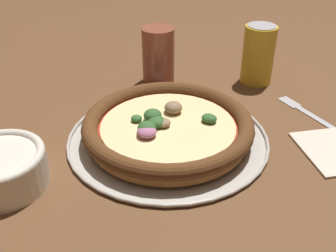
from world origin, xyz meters
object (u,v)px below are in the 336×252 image
bowl_near (0,168)px  drinking_cup (158,55)px  pizza_tray (168,138)px  fork (313,116)px  beverage_can (258,55)px  pizza (168,126)px

bowl_near → drinking_cup: 0.41m
bowl_near → pizza_tray: bearing=-141.6°
pizza_tray → drinking_cup: drinking_cup is taller
fork → beverage_can: 0.18m
bowl_near → drinking_cup: bearing=-109.6°
pizza_tray → fork: pizza_tray is taller
bowl_near → beverage_can: beverage_can is taller
pizza → bowl_near: bearing=38.5°
pizza_tray → beverage_can: (-0.13, -0.26, 0.06)m
pizza_tray → fork: (-0.24, -0.13, -0.00)m
pizza_tray → beverage_can: size_ratio=2.70×
pizza → beverage_can: size_ratio=2.27×
pizza → drinking_cup: 0.23m
fork → beverage_can: size_ratio=1.25×
bowl_near → fork: 0.54m
drinking_cup → beverage_can: size_ratio=0.95×
fork → drinking_cup: bearing=34.0°
bowl_near → beverage_can: 0.54m
bowl_near → beverage_can: bearing=-128.7°
drinking_cup → beverage_can: 0.21m
pizza → fork: 0.28m
bowl_near → fork: (-0.45, -0.29, -0.03)m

